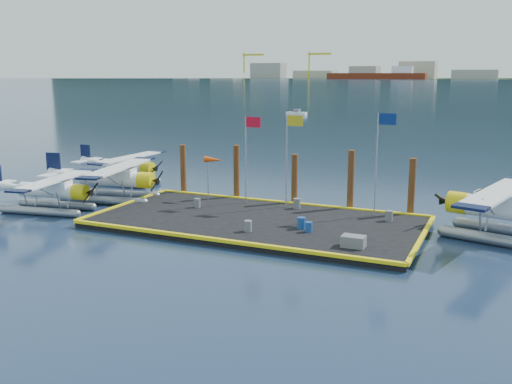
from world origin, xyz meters
TOP-DOWN VIEW (x-y plane):
  - ground at (0.00, 0.00)m, footprint 4000.00×4000.00m
  - dock at (0.00, 0.00)m, footprint 20.00×10.00m
  - dock_bumpers at (0.00, 0.00)m, footprint 20.25×10.25m
  - seaplane_a at (-14.12, -2.50)m, footprint 7.97×8.73m
  - seaplane_b at (-12.28, 1.96)m, footprint 9.03×9.85m
  - seaplane_c at (-15.65, 7.91)m, footprint 8.00×8.82m
  - seaplane_d at (14.09, 2.61)m, footprint 9.82×10.61m
  - drum_0 at (-4.94, 1.24)m, footprint 0.44×0.44m
  - drum_1 at (3.91, -1.47)m, footprint 0.42×0.42m
  - drum_2 at (3.28, -0.99)m, footprint 0.48×0.48m
  - drum_3 at (0.69, -2.78)m, footprint 0.45×0.45m
  - drum_4 at (7.61, 2.85)m, footprint 0.46×0.46m
  - drum_5 at (1.32, 3.69)m, footprint 0.49×0.49m
  - crate at (6.96, -3.26)m, footprint 1.21×0.81m
  - flagpole_red at (-2.29, 3.80)m, footprint 1.14×0.08m
  - flagpole_yellow at (0.70, 3.80)m, footprint 1.14×0.08m
  - flagpole_blue at (6.70, 3.80)m, footprint 1.14×0.08m
  - windsock at (-5.03, 3.80)m, footprint 1.40×0.44m
  - piling_0 at (-8.50, 5.40)m, footprint 0.44×0.44m
  - piling_1 at (-4.00, 5.40)m, footprint 0.44×0.44m
  - piling_2 at (0.50, 5.40)m, footprint 0.44×0.44m
  - piling_3 at (4.50, 5.40)m, footprint 0.44×0.44m
  - piling_4 at (8.50, 5.40)m, footprint 0.44×0.44m

SIDE VIEW (x-z plane):
  - ground at x=0.00m, z-range 0.00..0.00m
  - dock at x=0.00m, z-range 0.00..0.40m
  - dock_bumpers at x=0.00m, z-range 0.40..0.58m
  - drum_1 at x=3.91m, z-range 0.40..0.99m
  - crate at x=6.96m, z-range 0.40..1.01m
  - drum_0 at x=-4.94m, z-range 0.40..1.01m
  - drum_3 at x=0.69m, z-range 0.40..1.04m
  - drum_4 at x=7.61m, z-range 0.40..1.05m
  - drum_2 at x=3.28m, z-range 0.40..1.08m
  - drum_5 at x=1.32m, z-range 0.40..1.09m
  - seaplane_a at x=-14.12m, z-range -0.20..2.89m
  - seaplane_c at x=-15.65m, z-range -0.20..2.94m
  - seaplane_b at x=-12.28m, z-range -0.22..3.26m
  - seaplane_d at x=14.09m, z-range -0.24..3.53m
  - piling_2 at x=0.50m, z-range 0.00..3.80m
  - piling_0 at x=-8.50m, z-range 0.00..4.00m
  - piling_4 at x=8.50m, z-range 0.00..4.00m
  - piling_1 at x=-4.00m, z-range 0.00..4.20m
  - piling_3 at x=4.50m, z-range 0.00..4.30m
  - windsock at x=-5.03m, z-range 1.67..4.79m
  - flagpole_red at x=-2.29m, z-range 1.40..7.40m
  - flagpole_yellow at x=0.70m, z-range 1.41..7.61m
  - flagpole_blue at x=6.70m, z-range 1.44..7.94m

